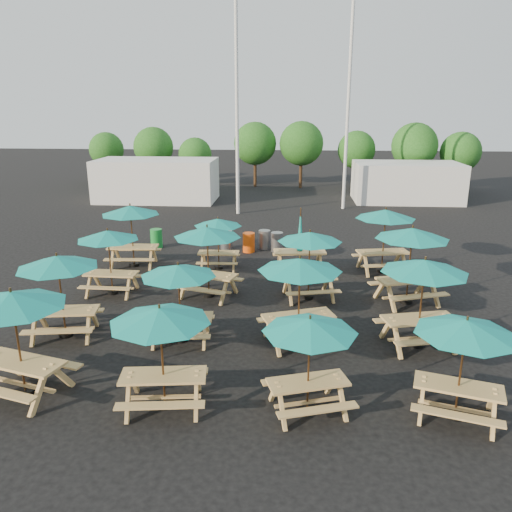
# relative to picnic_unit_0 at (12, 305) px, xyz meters

# --- Properties ---
(ground) EXTENTS (120.00, 120.00, 0.00)m
(ground) POSITION_rel_picnic_unit_0_xyz_m (4.68, 6.05, -2.16)
(ground) COLOR black
(ground) RESTS_ON ground
(picnic_unit_0) EXTENTS (2.82, 2.82, 2.49)m
(picnic_unit_0) POSITION_rel_picnic_unit_0_xyz_m (0.00, 0.00, 0.00)
(picnic_unit_0) COLOR tan
(picnic_unit_0) RESTS_ON ground
(picnic_unit_1) EXTENTS (2.50, 2.50, 2.40)m
(picnic_unit_1) POSITION_rel_picnic_unit_0_xyz_m (-0.38, 2.95, -0.08)
(picnic_unit_1) COLOR tan
(picnic_unit_1) RESTS_ON ground
(picnic_unit_2) EXTENTS (2.14, 2.14, 2.28)m
(picnic_unit_2) POSITION_rel_picnic_unit_0_xyz_m (-0.23, 6.33, -0.18)
(picnic_unit_2) COLOR tan
(picnic_unit_2) RESTS_ON ground
(picnic_unit_3) EXTENTS (2.45, 2.45, 2.52)m
(picnic_unit_3) POSITION_rel_picnic_unit_0_xyz_m (-0.43, 9.44, 0.02)
(picnic_unit_3) COLOR tan
(picnic_unit_3) RESTS_ON ground
(picnic_unit_4) EXTENTS (2.36, 2.36, 2.32)m
(picnic_unit_4) POSITION_rel_picnic_unit_0_xyz_m (3.26, -0.24, -0.15)
(picnic_unit_4) COLOR tan
(picnic_unit_4) RESTS_ON ground
(picnic_unit_5) EXTENTS (2.18, 2.18, 2.24)m
(picnic_unit_5) POSITION_rel_picnic_unit_0_xyz_m (2.94, 2.90, -0.22)
(picnic_unit_5) COLOR tan
(picnic_unit_5) RESTS_ON ground
(picnic_unit_6) EXTENTS (2.82, 2.82, 2.46)m
(picnic_unit_6) POSITION_rel_picnic_unit_0_xyz_m (3.15, 6.31, -0.03)
(picnic_unit_6) COLOR tan
(picnic_unit_6) RESTS_ON ground
(picnic_unit_7) EXTENTS (1.93, 1.93, 2.06)m
(picnic_unit_7) POSITION_rel_picnic_unit_0_xyz_m (3.06, 9.35, -0.37)
(picnic_unit_7) COLOR tan
(picnic_unit_7) RESTS_ON ground
(picnic_unit_8) EXTENTS (2.48, 2.48, 2.16)m
(picnic_unit_8) POSITION_rel_picnic_unit_0_xyz_m (6.34, -0.19, -0.29)
(picnic_unit_8) COLOR tan
(picnic_unit_8) RESTS_ON ground
(picnic_unit_9) EXTENTS (2.87, 2.87, 2.45)m
(picnic_unit_9) POSITION_rel_picnic_unit_0_xyz_m (6.17, 3.01, -0.03)
(picnic_unit_9) COLOR tan
(picnic_unit_9) RESTS_ON ground
(picnic_unit_10) EXTENTS (2.55, 2.55, 2.33)m
(picnic_unit_10) POSITION_rel_picnic_unit_0_xyz_m (6.54, 6.38, -0.14)
(picnic_unit_10) COLOR tan
(picnic_unit_10) RESTS_ON ground
(picnic_unit_11) EXTENTS (2.16, 1.93, 2.56)m
(picnic_unit_11) POSITION_rel_picnic_unit_0_xyz_m (6.27, 9.19, -1.11)
(picnic_unit_11) COLOR tan
(picnic_unit_11) RESTS_ON ground
(picnic_unit_12) EXTENTS (2.54, 2.54, 2.23)m
(picnic_unit_12) POSITION_rel_picnic_unit_0_xyz_m (9.42, -0.18, -0.23)
(picnic_unit_12) COLOR tan
(picnic_unit_12) RESTS_ON ground
(picnic_unit_13) EXTENTS (2.71, 2.71, 2.47)m
(picnic_unit_13) POSITION_rel_picnic_unit_0_xyz_m (9.39, 3.05, -0.02)
(picnic_unit_13) COLOR tan
(picnic_unit_13) RESTS_ON ground
(picnic_unit_14) EXTENTS (2.97, 2.97, 2.57)m
(picnic_unit_14) POSITION_rel_picnic_unit_0_xyz_m (9.77, 6.19, 0.07)
(picnic_unit_14) COLOR tan
(picnic_unit_14) RESTS_ON ground
(picnic_unit_15) EXTENTS (2.68, 2.68, 2.51)m
(picnic_unit_15) POSITION_rel_picnic_unit_0_xyz_m (9.50, 9.44, 0.01)
(picnic_unit_15) COLOR tan
(picnic_unit_15) RESTS_ON ground
(waste_bin_0) EXTENTS (0.54, 0.54, 0.86)m
(waste_bin_0) POSITION_rel_picnic_unit_0_xyz_m (-0.25, 12.25, -1.73)
(waste_bin_0) COLOR #198A31
(waste_bin_0) RESTS_ON ground
(waste_bin_1) EXTENTS (0.54, 0.54, 0.86)m
(waste_bin_1) POSITION_rel_picnic_unit_0_xyz_m (2.99, 12.25, -1.73)
(waste_bin_1) COLOR gray
(waste_bin_1) RESTS_ON ground
(waste_bin_2) EXTENTS (0.54, 0.54, 0.86)m
(waste_bin_2) POSITION_rel_picnic_unit_0_xyz_m (4.05, 11.84, -1.73)
(waste_bin_2) COLOR #EC4E0D
(waste_bin_2) RESTS_ON ground
(waste_bin_3) EXTENTS (0.54, 0.54, 0.86)m
(waste_bin_3) POSITION_rel_picnic_unit_0_xyz_m (4.72, 12.39, -1.73)
(waste_bin_3) COLOR gray
(waste_bin_3) RESTS_ON ground
(waste_bin_4) EXTENTS (0.54, 0.54, 0.86)m
(waste_bin_4) POSITION_rel_picnic_unit_0_xyz_m (5.30, 12.03, -1.73)
(waste_bin_4) COLOR gray
(waste_bin_4) RESTS_ON ground
(mast_0) EXTENTS (0.20, 0.20, 12.00)m
(mast_0) POSITION_rel_picnic_unit_0_xyz_m (2.68, 20.05, 3.84)
(mast_0) COLOR silver
(mast_0) RESTS_ON ground
(mast_1) EXTENTS (0.20, 0.20, 12.00)m
(mast_1) POSITION_rel_picnic_unit_0_xyz_m (9.18, 22.05, 3.84)
(mast_1) COLOR silver
(mast_1) RESTS_ON ground
(event_tent_0) EXTENTS (8.00, 4.00, 2.80)m
(event_tent_0) POSITION_rel_picnic_unit_0_xyz_m (-3.32, 24.05, -0.76)
(event_tent_0) COLOR silver
(event_tent_0) RESTS_ON ground
(event_tent_1) EXTENTS (7.00, 4.00, 2.60)m
(event_tent_1) POSITION_rel_picnic_unit_0_xyz_m (13.68, 25.05, -0.86)
(event_tent_1) COLOR silver
(event_tent_1) RESTS_ON ground
(tree_0) EXTENTS (2.80, 2.80, 4.24)m
(tree_0) POSITION_rel_picnic_unit_0_xyz_m (-9.39, 31.30, 0.67)
(tree_0) COLOR #382314
(tree_0) RESTS_ON ground
(tree_1) EXTENTS (3.11, 3.11, 4.72)m
(tree_1) POSITION_rel_picnic_unit_0_xyz_m (-5.06, 29.95, 0.99)
(tree_1) COLOR #382314
(tree_1) RESTS_ON ground
(tree_2) EXTENTS (2.59, 2.59, 3.93)m
(tree_2) POSITION_rel_picnic_unit_0_xyz_m (-1.71, 29.71, 0.46)
(tree_2) COLOR #382314
(tree_2) RESTS_ON ground
(tree_3) EXTENTS (3.36, 3.36, 5.09)m
(tree_3) POSITION_rel_picnic_unit_0_xyz_m (2.93, 30.77, 1.25)
(tree_3) COLOR #382314
(tree_3) RESTS_ON ground
(tree_4) EXTENTS (3.41, 3.41, 5.17)m
(tree_4) POSITION_rel_picnic_unit_0_xyz_m (6.58, 30.31, 1.30)
(tree_4) COLOR #382314
(tree_4) RESTS_ON ground
(tree_5) EXTENTS (2.94, 2.94, 4.45)m
(tree_5) POSITION_rel_picnic_unit_0_xyz_m (10.91, 30.73, 0.81)
(tree_5) COLOR #382314
(tree_5) RESTS_ON ground
(tree_6) EXTENTS (3.38, 3.38, 5.13)m
(tree_6) POSITION_rel_picnic_unit_0_xyz_m (14.92, 28.95, 1.27)
(tree_6) COLOR #382314
(tree_6) RESTS_ON ground
(tree_7) EXTENTS (2.95, 2.95, 4.48)m
(tree_7) POSITION_rel_picnic_unit_0_xyz_m (18.31, 28.98, 0.83)
(tree_7) COLOR #382314
(tree_7) RESTS_ON ground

